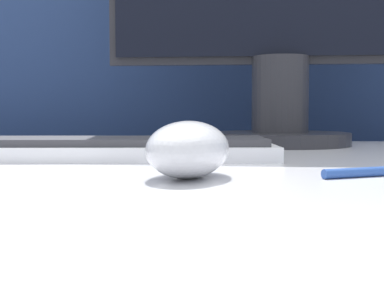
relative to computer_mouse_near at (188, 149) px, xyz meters
The scene contains 3 objects.
partition_panel 0.69m from the computer_mouse_near, 85.45° to the left, with size 5.00×0.03×1.41m.
computer_mouse_near is the anchor object (origin of this frame).
keyboard 0.20m from the computer_mouse_near, 125.75° to the left, with size 0.40×0.15×0.02m.
Camera 1 is at (-0.01, -0.51, 0.82)m, focal length 50.00 mm.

